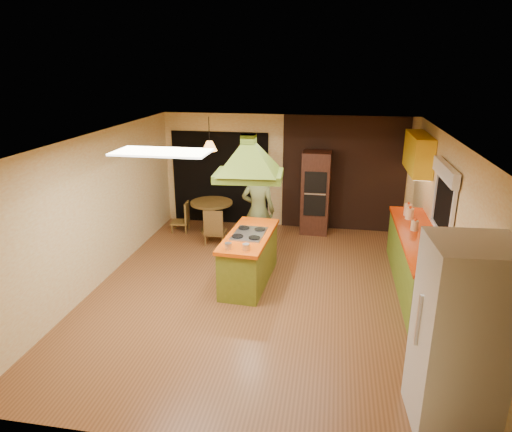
% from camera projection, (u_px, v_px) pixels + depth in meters
% --- Properties ---
extents(ground, '(6.50, 6.50, 0.00)m').
position_uv_depth(ground, '(263.00, 291.00, 7.45)').
color(ground, brown).
rests_on(ground, ground).
extents(room_walls, '(5.50, 6.50, 6.50)m').
position_uv_depth(room_walls, '(263.00, 219.00, 7.05)').
color(room_walls, beige).
rests_on(room_walls, ground).
extents(ceiling_plane, '(6.50, 6.50, 0.00)m').
position_uv_depth(ceiling_plane, '(263.00, 138.00, 6.65)').
color(ceiling_plane, silver).
rests_on(ceiling_plane, room_walls).
extents(brick_panel, '(2.64, 0.03, 2.50)m').
position_uv_depth(brick_panel, '(343.00, 174.00, 9.86)').
color(brick_panel, '#381E14').
rests_on(brick_panel, ground).
extents(nook_opening, '(2.20, 0.03, 2.10)m').
position_uv_depth(nook_opening, '(220.00, 178.00, 10.37)').
color(nook_opening, black).
rests_on(nook_opening, ground).
extents(right_counter, '(0.62, 3.05, 0.92)m').
position_uv_depth(right_counter, '(416.00, 261.00, 7.46)').
color(right_counter, olive).
rests_on(right_counter, ground).
extents(upper_cabinets, '(0.34, 1.40, 0.70)m').
position_uv_depth(upper_cabinets, '(418.00, 153.00, 8.46)').
color(upper_cabinets, yellow).
rests_on(upper_cabinets, room_walls).
extents(window_right, '(0.12, 1.35, 1.06)m').
position_uv_depth(window_right, '(445.00, 188.00, 6.82)').
color(window_right, black).
rests_on(window_right, room_walls).
extents(fluor_panel, '(1.20, 0.60, 0.03)m').
position_uv_depth(fluor_panel, '(162.00, 152.00, 5.71)').
color(fluor_panel, white).
rests_on(fluor_panel, ceiling_plane).
extents(kitchen_island, '(0.79, 1.75, 0.88)m').
position_uv_depth(kitchen_island, '(249.00, 258.00, 7.66)').
color(kitchen_island, olive).
rests_on(kitchen_island, ground).
extents(range_hood, '(1.10, 0.83, 0.80)m').
position_uv_depth(range_hood, '(249.00, 151.00, 7.08)').
color(range_hood, '#506719').
rests_on(range_hood, ceiling_plane).
extents(man, '(0.65, 0.44, 1.75)m').
position_uv_depth(man, '(258.00, 211.00, 8.65)').
color(man, '#4B512B').
rests_on(man, ground).
extents(refrigerator, '(0.88, 0.83, 2.01)m').
position_uv_depth(refrigerator, '(462.00, 338.00, 4.45)').
color(refrigerator, silver).
rests_on(refrigerator, ground).
extents(wall_oven, '(0.60, 0.61, 1.78)m').
position_uv_depth(wall_oven, '(316.00, 193.00, 9.80)').
color(wall_oven, '#472216').
rests_on(wall_oven, ground).
extents(dining_table, '(0.91, 0.91, 0.69)m').
position_uv_depth(dining_table, '(212.00, 211.00, 9.93)').
color(dining_table, brown).
rests_on(dining_table, ground).
extents(chair_left, '(0.40, 0.40, 0.67)m').
position_uv_depth(chair_left, '(180.00, 217.00, 10.00)').
color(chair_left, brown).
rests_on(chair_left, ground).
extents(chair_near, '(0.43, 0.43, 0.76)m').
position_uv_depth(chair_near, '(215.00, 226.00, 9.31)').
color(chair_near, brown).
rests_on(chair_near, ground).
extents(pendant_lamp, '(0.32, 0.32, 0.20)m').
position_uv_depth(pendant_lamp, '(210.00, 146.00, 9.47)').
color(pendant_lamp, '#FF9E3F').
rests_on(pendant_lamp, ceiling_plane).
extents(canister_large, '(0.14, 0.14, 0.21)m').
position_uv_depth(canister_large, '(408.00, 210.00, 8.22)').
color(canister_large, '#F3E3C4').
rests_on(canister_large, right_counter).
extents(canister_medium, '(0.18, 0.18, 0.20)m').
position_uv_depth(canister_medium, '(410.00, 214.00, 8.04)').
color(canister_medium, '#FFF2CD').
rests_on(canister_medium, right_counter).
extents(canister_small, '(0.16, 0.16, 0.16)m').
position_uv_depth(canister_small, '(415.00, 226.00, 7.50)').
color(canister_small, beige).
rests_on(canister_small, right_counter).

